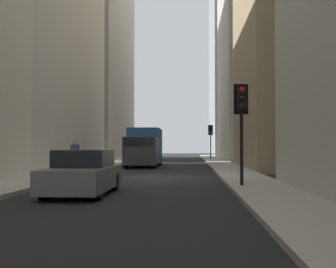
% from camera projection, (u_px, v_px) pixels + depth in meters
% --- Properties ---
extents(ground_plane, '(135.00, 135.00, 0.00)m').
position_uv_depth(ground_plane, '(149.00, 178.00, 21.27)').
color(ground_plane, black).
extents(sidewalk_right, '(90.00, 2.20, 0.14)m').
position_uv_depth(sidewalk_right, '(58.00, 176.00, 21.51)').
color(sidewalk_right, '#A8A399').
rests_on(sidewalk_right, ground_plane).
extents(sidewalk_left, '(90.00, 2.20, 0.14)m').
position_uv_depth(sidewalk_left, '(242.00, 177.00, 21.04)').
color(sidewalk_left, '#A8A399').
rests_on(sidewalk_left, ground_plane).
extents(building_left_far, '(17.36, 10.00, 29.19)m').
position_uv_depth(building_left_far, '(266.00, 30.00, 49.38)').
color(building_left_far, beige).
rests_on(building_left_far, ground_plane).
extents(building_right_far, '(18.70, 10.50, 26.87)m').
position_uv_depth(building_right_far, '(81.00, 42.00, 50.40)').
color(building_right_far, '#A8A091').
rests_on(building_right_far, ground_plane).
extents(building_right_midfar, '(17.65, 10.50, 19.76)m').
position_uv_depth(building_right_midfar, '(8.00, 25.00, 30.24)').
color(building_right_midfar, '#B7B2A5').
rests_on(building_right_midfar, ground_plane).
extents(delivery_truck, '(6.46, 2.25, 2.84)m').
position_uv_depth(delivery_truck, '(144.00, 147.00, 32.18)').
color(delivery_truck, '#285699').
rests_on(delivery_truck, ground_plane).
extents(hatchback_grey, '(4.30, 1.78, 1.42)m').
position_uv_depth(hatchback_grey, '(83.00, 174.00, 13.90)').
color(hatchback_grey, slate).
rests_on(hatchback_grey, ground_plane).
extents(traffic_light_foreground, '(0.43, 0.52, 3.65)m').
position_uv_depth(traffic_light_foreground, '(241.00, 110.00, 15.67)').
color(traffic_light_foreground, black).
rests_on(traffic_light_foreground, sidewalk_left).
extents(traffic_light_midblock, '(0.43, 0.52, 3.69)m').
position_uv_depth(traffic_light_midblock, '(211.00, 134.00, 48.08)').
color(traffic_light_midblock, black).
rests_on(traffic_light_midblock, sidewalk_left).
extents(pedestrian, '(0.26, 0.44, 1.75)m').
position_uv_depth(pedestrian, '(75.00, 154.00, 24.37)').
color(pedestrian, '#33333D').
rests_on(pedestrian, sidewalk_right).
extents(discarded_bottle, '(0.07, 0.07, 0.27)m').
position_uv_depth(discarded_bottle, '(231.00, 172.00, 21.59)').
color(discarded_bottle, '#999EA3').
rests_on(discarded_bottle, sidewalk_left).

